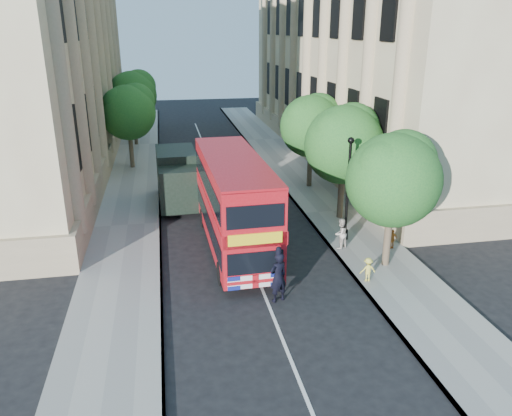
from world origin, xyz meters
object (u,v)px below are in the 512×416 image
woman_pedestrian (341,234)px  double_decker_bus (234,201)px  box_van (178,180)px  lamp_post (348,194)px  police_constable (278,277)px

woman_pedestrian → double_decker_bus: bearing=-41.5°
double_decker_bus → box_van: 7.45m
double_decker_bus → woman_pedestrian: 5.29m
double_decker_bus → lamp_post: bearing=-2.6°
police_constable → woman_pedestrian: 5.68m
double_decker_bus → police_constable: 5.38m
lamp_post → woman_pedestrian: bearing=-121.6°
lamp_post → woman_pedestrian: 2.00m
police_constable → woman_pedestrian: police_constable is taller
woman_pedestrian → police_constable: bearing=16.1°
woman_pedestrian → box_van: bearing=-77.2°
lamp_post → box_van: 10.67m
lamp_post → police_constable: (-4.58, -5.00, -1.48)m
double_decker_bus → box_van: size_ratio=1.70×
police_constable → double_decker_bus: bearing=-101.4°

